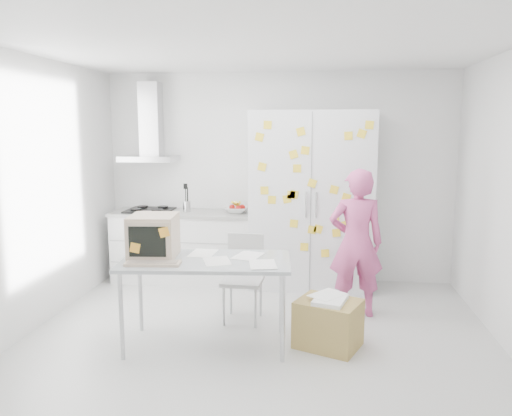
# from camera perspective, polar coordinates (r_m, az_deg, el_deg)

# --- Properties ---
(floor) EXTENTS (4.50, 4.00, 0.02)m
(floor) POSITION_cam_1_polar(r_m,az_deg,el_deg) (4.95, 0.29, -14.75)
(floor) COLOR silver
(floor) RESTS_ON ground
(walls) EXTENTS (4.52, 4.01, 2.70)m
(walls) POSITION_cam_1_polar(r_m,az_deg,el_deg) (5.28, 1.28, 2.14)
(walls) COLOR white
(walls) RESTS_ON ground
(ceiling) EXTENTS (4.50, 4.00, 0.02)m
(ceiling) POSITION_cam_1_polar(r_m,az_deg,el_deg) (4.58, 0.32, 18.02)
(ceiling) COLOR white
(ceiling) RESTS_ON walls
(counter_run) EXTENTS (1.84, 0.63, 1.28)m
(counter_run) POSITION_cam_1_polar(r_m,az_deg,el_deg) (6.61, -8.21, -4.25)
(counter_run) COLOR white
(counter_run) RESTS_ON ground
(range_hood) EXTENTS (0.70, 0.48, 1.01)m
(range_hood) POSITION_cam_1_polar(r_m,az_deg,el_deg) (6.70, -11.96, 8.66)
(range_hood) COLOR silver
(range_hood) RESTS_ON walls
(tall_cabinet) EXTENTS (1.50, 0.68, 2.20)m
(tall_cabinet) POSITION_cam_1_polar(r_m,az_deg,el_deg) (6.23, 6.35, 0.85)
(tall_cabinet) COLOR silver
(tall_cabinet) RESTS_ON ground
(person) EXTENTS (0.61, 0.43, 1.58)m
(person) POSITION_cam_1_polar(r_m,az_deg,el_deg) (5.39, 11.37, -3.94)
(person) COLOR #D0518F
(person) RESTS_ON ground
(desk) EXTENTS (1.59, 0.91, 1.21)m
(desk) POSITION_cam_1_polar(r_m,az_deg,el_deg) (4.62, -9.54, -4.46)
(desk) COLOR #A4ACAF
(desk) RESTS_ON ground
(chair) EXTENTS (0.42, 0.42, 0.89)m
(chair) POSITION_cam_1_polar(r_m,az_deg,el_deg) (5.25, -1.39, -7.32)
(chair) COLOR #B2B1AF
(chair) RESTS_ON ground
(cardboard_box) EXTENTS (0.67, 0.61, 0.48)m
(cardboard_box) POSITION_cam_1_polar(r_m,az_deg,el_deg) (4.74, 8.26, -12.85)
(cardboard_box) COLOR #AA8F49
(cardboard_box) RESTS_ON ground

